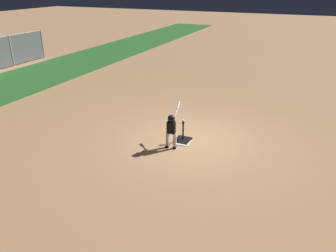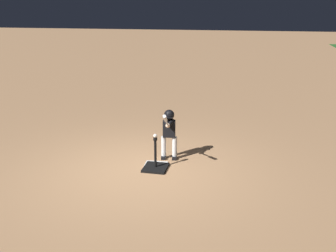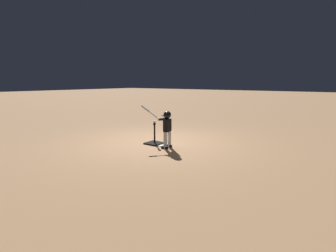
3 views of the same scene
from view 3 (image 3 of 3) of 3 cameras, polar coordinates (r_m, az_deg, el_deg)
The scene contains 5 objects.
ground_plane at distance 8.10m, azimuth -2.56°, elevation -3.41°, with size 90.00×90.00×0.00m, color #AD7F56.
home_plate at distance 7.75m, azimuth -2.06°, elevation -3.94°, with size 0.44×0.44×0.02m, color white.
batting_tee at distance 7.79m, azimuth -2.92°, elevation -3.42°, with size 0.50×0.45×0.63m.
batter_child at distance 7.23m, azimuth -0.45°, elevation 0.33°, with size 0.97×0.34×1.17m.
baseball at distance 7.67m, azimuth -2.96°, elevation 0.94°, with size 0.07×0.07×0.07m, color white.
Camera 3 is at (-4.97, 6.12, 1.85)m, focal length 28.00 mm.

